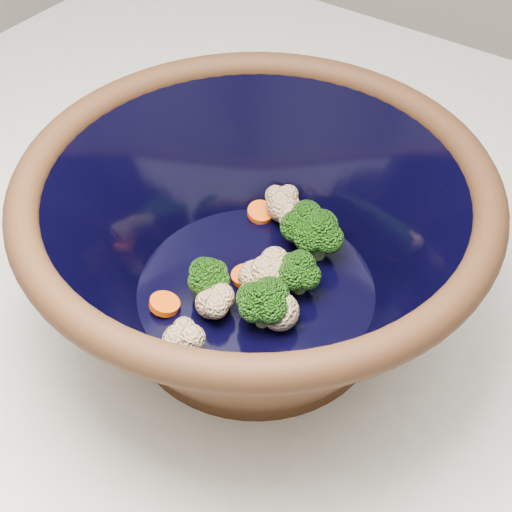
# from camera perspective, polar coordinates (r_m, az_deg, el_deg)

# --- Properties ---
(mixing_bowl) EXTENTS (0.46, 0.46, 0.16)m
(mixing_bowl) POSITION_cam_1_polar(r_m,az_deg,el_deg) (0.58, 0.00, 1.10)
(mixing_bowl) COLOR black
(mixing_bowl) RESTS_ON counter
(vegetable_pile) EXTENTS (0.12, 0.21, 0.05)m
(vegetable_pile) POSITION_cam_1_polar(r_m,az_deg,el_deg) (0.61, 1.50, -0.54)
(vegetable_pile) COLOR #608442
(vegetable_pile) RESTS_ON mixing_bowl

